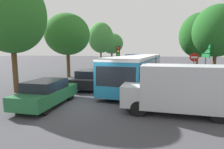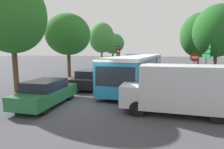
{
  "view_description": "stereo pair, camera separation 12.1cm",
  "coord_description": "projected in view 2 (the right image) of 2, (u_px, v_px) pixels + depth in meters",
  "views": [
    {
      "loc": [
        3.97,
        -8.65,
        2.94
      ],
      "look_at": [
        0.2,
        4.01,
        1.2
      ],
      "focal_mm": 28.0,
      "sensor_mm": 36.0,
      "label": 1
    },
    {
      "loc": [
        4.09,
        -8.62,
        2.94
      ],
      "look_at": [
        0.2,
        4.01,
        1.2
      ],
      "focal_mm": 28.0,
      "sensor_mm": 36.0,
      "label": 2
    }
  ],
  "objects": [
    {
      "name": "no_entry_sign",
      "position": [
        194.0,
        65.0,
        14.36
      ],
      "size": [
        0.7,
        0.08,
        2.82
      ],
      "rotation": [
        0.0,
        0.0,
        -1.57
      ],
      "color": "#56595E",
      "rests_on": "ground"
    },
    {
      "name": "tree_left_mid",
      "position": [
        68.0,
        36.0,
        19.75
      ],
      "size": [
        5.06,
        5.06,
        7.2
      ],
      "color": "#51381E",
      "rests_on": "ground"
    },
    {
      "name": "tree_right_near",
      "position": [
        218.0,
        32.0,
        13.53
      ],
      "size": [
        3.58,
        3.58,
        6.53
      ],
      "color": "#51381E",
      "rests_on": "ground"
    },
    {
      "name": "tree_left_far",
      "position": [
        102.0,
        39.0,
        28.39
      ],
      "size": [
        4.11,
        4.11,
        7.62
      ],
      "color": "#51381E",
      "rests_on": "ground"
    },
    {
      "name": "traffic_light",
      "position": [
        118.0,
        57.0,
        15.0
      ],
      "size": [
        0.37,
        0.39,
        3.4
      ],
      "rotation": [
        0.0,
        0.0,
        -1.3
      ],
      "color": "#56595E",
      "rests_on": "ground"
    },
    {
      "name": "direction_sign_post",
      "position": [
        206.0,
        57.0,
        13.24
      ],
      "size": [
        0.3,
        1.39,
        3.6
      ],
      "rotation": [
        0.0,
        0.0,
        3.32
      ],
      "color": "#56595E",
      "rests_on": "ground"
    },
    {
      "name": "articulated_bus",
      "position": [
        141.0,
        66.0,
        17.51
      ],
      "size": [
        3.26,
        17.36,
        2.56
      ],
      "rotation": [
        0.0,
        0.0,
        -1.61
      ],
      "color": "teal",
      "rests_on": "ground"
    },
    {
      "name": "queued_car_black",
      "position": [
        90.0,
        79.0,
        14.15
      ],
      "size": [
        2.08,
        4.34,
        1.47
      ],
      "rotation": [
        0.0,
        0.0,
        1.64
      ],
      "color": "black",
      "rests_on": "ground"
    },
    {
      "name": "tree_left_near",
      "position": [
        12.0,
        15.0,
        12.08
      ],
      "size": [
        4.71,
        4.71,
        8.15
      ],
      "color": "#51381E",
      "rests_on": "ground"
    },
    {
      "name": "ground_plane",
      "position": [
        87.0,
        105.0,
        9.74
      ],
      "size": [
        200.0,
        200.0,
        0.0
      ],
      "primitive_type": "plane",
      "color": "#3D3D42"
    },
    {
      "name": "queued_car_blue",
      "position": [
        120.0,
        67.0,
        24.36
      ],
      "size": [
        2.05,
        4.28,
        1.45
      ],
      "rotation": [
        0.0,
        0.0,
        1.64
      ],
      "color": "#284799",
      "rests_on": "ground"
    },
    {
      "name": "city_bus_rear",
      "position": [
        136.0,
        59.0,
        36.87
      ],
      "size": [
        2.86,
        11.27,
        2.41
      ],
      "rotation": [
        0.0,
        0.0,
        1.6
      ],
      "color": "silver",
      "rests_on": "ground"
    },
    {
      "name": "white_van",
      "position": [
        179.0,
        88.0,
        8.21
      ],
      "size": [
        5.09,
        2.2,
        2.31
      ],
      "rotation": [
        0.0,
        0.0,
        3.19
      ],
      "color": "#B7BABF",
      "rests_on": "ground"
    },
    {
      "name": "queued_car_green",
      "position": [
        46.0,
        93.0,
        9.52
      ],
      "size": [
        2.01,
        4.18,
        1.42
      ],
      "rotation": [
        0.0,
        0.0,
        1.64
      ],
      "color": "#236638",
      "rests_on": "ground"
    },
    {
      "name": "tree_left_distant",
      "position": [
        113.0,
        43.0,
        35.48
      ],
      "size": [
        4.6,
        4.6,
        6.67
      ],
      "color": "#51381E",
      "rests_on": "ground"
    },
    {
      "name": "queued_car_silver",
      "position": [
        107.0,
        71.0,
        19.39
      ],
      "size": [
        2.1,
        4.38,
        1.48
      ],
      "rotation": [
        0.0,
        0.0,
        1.64
      ],
      "color": "#B7BABF",
      "rests_on": "ground"
    },
    {
      "name": "tree_right_mid",
      "position": [
        199.0,
        36.0,
        21.41
      ],
      "size": [
        4.57,
        4.57,
        7.63
      ],
      "color": "#51381E",
      "rests_on": "ground"
    }
  ]
}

